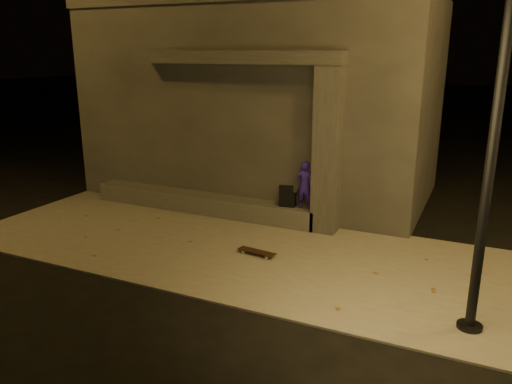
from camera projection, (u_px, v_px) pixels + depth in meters
The scene contains 10 objects.
ground at pixel (165, 286), 8.62m from camera, with size 120.00×120.00×0.00m, color black.
sidewalk at pixel (221, 245), 10.36m from camera, with size 11.00×4.40×0.04m, color slate.
building at pixel (265, 99), 13.98m from camera, with size 9.00×5.10×5.22m.
ledge at pixel (202, 203), 12.43m from camera, with size 6.00×0.55×0.45m, color #4C4945.
column at pixel (328, 151), 10.70m from camera, with size 0.55×0.55×3.60m, color #383533.
canopy at pixel (237, 57), 11.11m from camera, with size 5.00×0.70×0.28m, color #383533.
skateboarder at pixel (305, 185), 11.12m from camera, with size 0.40×0.26×1.09m, color #2E189D.
backpack at pixel (288, 199), 11.39m from camera, with size 0.39×0.29×0.51m.
skateboard at pixel (257, 252), 9.79m from camera, with size 0.81×0.29×0.09m.
street_lamp_0 at pixel (508, 31), 6.12m from camera, with size 0.36×0.36×7.32m.
Camera 1 is at (4.76, -6.45, 3.90)m, focal length 35.00 mm.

